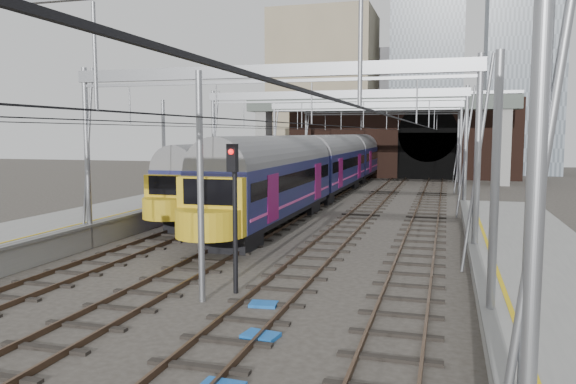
% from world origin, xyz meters
% --- Properties ---
extents(ground, '(160.00, 160.00, 0.00)m').
position_xyz_m(ground, '(0.00, 0.00, 0.00)').
color(ground, '#38332D').
rests_on(ground, ground).
extents(tracks, '(14.40, 80.00, 0.22)m').
position_xyz_m(tracks, '(0.00, 15.00, 0.02)').
color(tracks, '#4C3828').
rests_on(tracks, ground).
extents(overhead_line, '(16.80, 80.00, 8.00)m').
position_xyz_m(overhead_line, '(0.00, 21.49, 6.57)').
color(overhead_line, gray).
rests_on(overhead_line, ground).
extents(retaining_wall, '(28.00, 2.75, 9.00)m').
position_xyz_m(retaining_wall, '(1.40, 51.93, 4.33)').
color(retaining_wall, black).
rests_on(retaining_wall, ground).
extents(overbridge, '(28.00, 3.00, 9.25)m').
position_xyz_m(overbridge, '(0.00, 46.00, 7.27)').
color(overbridge, gray).
rests_on(overbridge, ground).
extents(city_skyline, '(37.50, 27.50, 60.00)m').
position_xyz_m(city_skyline, '(2.73, 70.48, 17.09)').
color(city_skyline, tan).
rests_on(city_skyline, ground).
extents(train_main, '(2.95, 68.17, 5.02)m').
position_xyz_m(train_main, '(-2.00, 41.18, 2.58)').
color(train_main, black).
rests_on(train_main, ground).
extents(train_second, '(2.62, 45.56, 4.57)m').
position_xyz_m(train_second, '(-6.00, 33.92, 2.38)').
color(train_second, black).
rests_on(train_second, ground).
extents(signal_near_centre, '(0.37, 0.47, 4.82)m').
position_xyz_m(signal_near_centre, '(0.66, 3.07, 3.05)').
color(signal_near_centre, black).
rests_on(signal_near_centre, ground).
extents(equip_cover_b, '(0.87, 0.66, 0.10)m').
position_xyz_m(equip_cover_b, '(1.96, 2.09, 0.05)').
color(equip_cover_b, blue).
rests_on(equip_cover_b, ground).
extents(equip_cover_c, '(0.98, 0.76, 0.10)m').
position_xyz_m(equip_cover_c, '(2.72, -0.44, 0.05)').
color(equip_cover_c, blue).
rests_on(equip_cover_c, ground).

